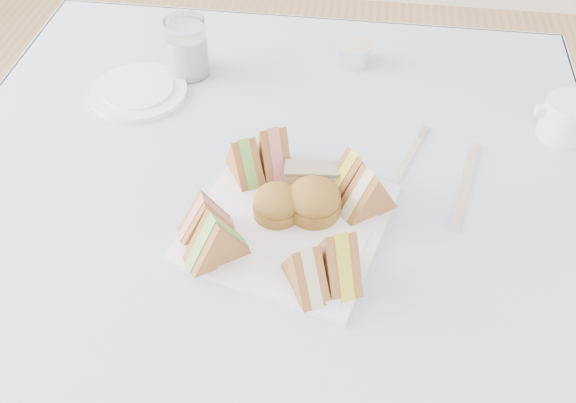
# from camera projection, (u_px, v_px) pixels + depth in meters

# --- Properties ---
(table) EXTENTS (0.90, 0.90, 0.74)m
(table) POSITION_uv_depth(u_px,v_px,m) (269.00, 331.00, 1.22)
(table) COLOR brown
(table) RESTS_ON floor
(tablecloth) EXTENTS (1.02, 1.02, 0.01)m
(tablecloth) POSITION_uv_depth(u_px,v_px,m) (264.00, 192.00, 0.95)
(tablecloth) COLOR #A6B1DA
(tablecloth) RESTS_ON table
(serving_plate) EXTENTS (0.31, 0.31, 0.01)m
(serving_plate) POSITION_uv_depth(u_px,v_px,m) (288.00, 223.00, 0.90)
(serving_plate) COLOR white
(serving_plate) RESTS_ON tablecloth
(sandwich_fl_a) EXTENTS (0.08, 0.06, 0.07)m
(sandwich_fl_a) POSITION_uv_depth(u_px,v_px,m) (205.00, 215.00, 0.85)
(sandwich_fl_a) COLOR #9B6638
(sandwich_fl_a) RESTS_ON serving_plate
(sandwich_fl_b) EXTENTS (0.09, 0.08, 0.08)m
(sandwich_fl_b) POSITION_uv_depth(u_px,v_px,m) (216.00, 237.00, 0.82)
(sandwich_fl_b) COLOR #9B6638
(sandwich_fl_b) RESTS_ON serving_plate
(sandwich_fr_a) EXTENTS (0.07, 0.10, 0.08)m
(sandwich_fr_a) POSITION_uv_depth(u_px,v_px,m) (339.00, 254.00, 0.80)
(sandwich_fr_a) COLOR #9B6638
(sandwich_fr_a) RESTS_ON serving_plate
(sandwich_fr_b) EXTENTS (0.07, 0.09, 0.07)m
(sandwich_fr_b) POSITION_uv_depth(u_px,v_px,m) (305.00, 267.00, 0.79)
(sandwich_fr_b) COLOR #9B6638
(sandwich_fr_b) RESTS_ON serving_plate
(sandwich_bl_a) EXTENTS (0.07, 0.09, 0.07)m
(sandwich_bl_a) POSITION_uv_depth(u_px,v_px,m) (244.00, 157.00, 0.93)
(sandwich_bl_a) COLOR #9B6638
(sandwich_bl_a) RESTS_ON serving_plate
(sandwich_bl_b) EXTENTS (0.07, 0.09, 0.08)m
(sandwich_bl_b) POSITION_uv_depth(u_px,v_px,m) (273.00, 148.00, 0.94)
(sandwich_bl_b) COLOR #9B6638
(sandwich_bl_b) RESTS_ON serving_plate
(sandwich_br_a) EXTENTS (0.09, 0.08, 0.07)m
(sandwich_br_a) POSITION_uv_depth(u_px,v_px,m) (368.00, 191.00, 0.88)
(sandwich_br_a) COLOR #9B6638
(sandwich_br_a) RESTS_ON serving_plate
(sandwich_br_b) EXTENTS (0.09, 0.08, 0.07)m
(sandwich_br_b) POSITION_uv_depth(u_px,v_px,m) (353.00, 171.00, 0.91)
(sandwich_br_b) COLOR #9B6638
(sandwich_br_b) RESTS_ON serving_plate
(scone_left) EXTENTS (0.09, 0.09, 0.05)m
(scone_left) POSITION_uv_depth(u_px,v_px,m) (277.00, 203.00, 0.88)
(scone_left) COLOR olive
(scone_left) RESTS_ON serving_plate
(scone_right) EXTENTS (0.09, 0.09, 0.05)m
(scone_right) POSITION_uv_depth(u_px,v_px,m) (314.00, 200.00, 0.89)
(scone_right) COLOR olive
(scone_right) RESTS_ON serving_plate
(pastry_slice) EXTENTS (0.08, 0.04, 0.04)m
(pastry_slice) POSITION_uv_depth(u_px,v_px,m) (311.00, 176.00, 0.93)
(pastry_slice) COLOR tan
(pastry_slice) RESTS_ON serving_plate
(side_plate) EXTENTS (0.19, 0.19, 0.01)m
(side_plate) POSITION_uv_depth(u_px,v_px,m) (139.00, 92.00, 1.12)
(side_plate) COLOR white
(side_plate) RESTS_ON tablecloth
(water_glass) EXTENTS (0.09, 0.09, 0.11)m
(water_glass) POSITION_uv_depth(u_px,v_px,m) (187.00, 47.00, 1.13)
(water_glass) COLOR white
(water_glass) RESTS_ON tablecloth
(tea_strainer) EXTENTS (0.08, 0.08, 0.04)m
(tea_strainer) POSITION_uv_depth(u_px,v_px,m) (354.00, 55.00, 1.17)
(tea_strainer) COLOR silver
(tea_strainer) RESTS_ON tablecloth
(knife) EXTENTS (0.06, 0.20, 0.00)m
(knife) POSITION_uv_depth(u_px,v_px,m) (465.00, 185.00, 0.96)
(knife) COLOR silver
(knife) RESTS_ON tablecloth
(fork) EXTENTS (0.07, 0.19, 0.00)m
(fork) POSITION_uv_depth(u_px,v_px,m) (398.00, 176.00, 0.97)
(fork) COLOR silver
(fork) RESTS_ON tablecloth
(creamer_jug) EXTENTS (0.08, 0.08, 0.07)m
(creamer_jug) POSITION_uv_depth(u_px,v_px,m) (565.00, 119.00, 1.02)
(creamer_jug) COLOR white
(creamer_jug) RESTS_ON tablecloth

